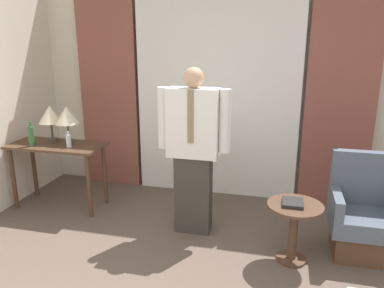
# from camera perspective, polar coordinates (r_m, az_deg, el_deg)

# --- Properties ---
(wall_back) EXTENTS (10.00, 0.06, 2.70)m
(wall_back) POSITION_cam_1_polar(r_m,az_deg,el_deg) (4.67, 4.03, 8.83)
(wall_back) COLOR silver
(wall_back) RESTS_ON ground_plane
(curtain_sheer_center) EXTENTS (1.98, 0.06, 2.58)m
(curtain_sheer_center) POSITION_cam_1_polar(r_m,az_deg,el_deg) (4.55, 3.73, 7.89)
(curtain_sheer_center) COLOR white
(curtain_sheer_center) RESTS_ON ground_plane
(curtain_drape_left) EXTENTS (0.76, 0.06, 2.58)m
(curtain_drape_left) POSITION_cam_1_polar(r_m,az_deg,el_deg) (4.99, -12.59, 8.26)
(curtain_drape_left) COLOR brown
(curtain_drape_left) RESTS_ON ground_plane
(curtain_drape_right) EXTENTS (0.76, 0.06, 2.58)m
(curtain_drape_right) POSITION_cam_1_polar(r_m,az_deg,el_deg) (4.52, 21.74, 6.75)
(curtain_drape_right) COLOR brown
(curtain_drape_right) RESTS_ON ground_plane
(desk) EXTENTS (1.08, 0.50, 0.75)m
(desk) POSITION_cam_1_polar(r_m,az_deg,el_deg) (4.56, -19.79, -1.63)
(desk) COLOR #4C3323
(desk) RESTS_ON ground_plane
(table_lamp_left) EXTENTS (0.27, 0.27, 0.43)m
(table_lamp_left) POSITION_cam_1_polar(r_m,az_deg,el_deg) (4.59, -20.79, 4.14)
(table_lamp_left) COLOR #4C4238
(table_lamp_left) RESTS_ON desk
(table_lamp_right) EXTENTS (0.27, 0.27, 0.43)m
(table_lamp_right) POSITION_cam_1_polar(r_m,az_deg,el_deg) (4.47, -18.53, 4.07)
(table_lamp_right) COLOR #4C4238
(table_lamp_right) RESTS_ON desk
(bottle_near_edge) EXTENTS (0.07, 0.07, 0.28)m
(bottle_near_edge) POSITION_cam_1_polar(r_m,az_deg,el_deg) (4.53, -23.33, 1.14)
(bottle_near_edge) COLOR #336638
(bottle_near_edge) RESTS_ON desk
(bottle_by_lamp) EXTENTS (0.06, 0.06, 0.18)m
(bottle_by_lamp) POSITION_cam_1_polar(r_m,az_deg,el_deg) (4.35, -18.29, 0.50)
(bottle_by_lamp) COLOR silver
(bottle_by_lamp) RESTS_ON desk
(person) EXTENTS (0.71, 0.23, 1.66)m
(person) POSITION_cam_1_polar(r_m,az_deg,el_deg) (3.64, 0.22, -0.48)
(person) COLOR #38332D
(person) RESTS_ON ground_plane
(armchair) EXTENTS (0.60, 0.54, 0.92)m
(armchair) POSITION_cam_1_polar(r_m,az_deg,el_deg) (3.80, 24.68, -10.31)
(armchair) COLOR #4C3323
(armchair) RESTS_ON ground_plane
(side_table) EXTENTS (0.48, 0.48, 0.54)m
(side_table) POSITION_cam_1_polar(r_m,az_deg,el_deg) (3.44, 15.26, -11.52)
(side_table) COLOR #4C3323
(side_table) RESTS_ON ground_plane
(book) EXTENTS (0.18, 0.20, 0.03)m
(book) POSITION_cam_1_polar(r_m,az_deg,el_deg) (3.36, 15.11, -8.64)
(book) COLOR black
(book) RESTS_ON side_table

